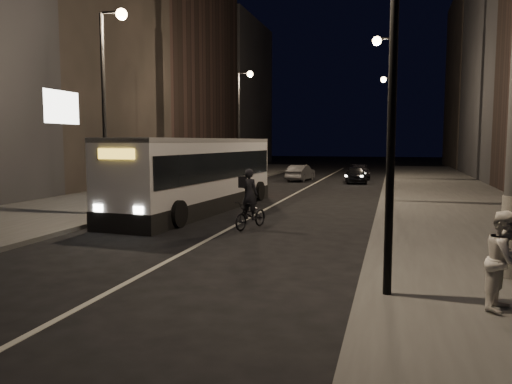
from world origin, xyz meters
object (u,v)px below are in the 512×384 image
Objects in this scene: streetlight_right_near at (379,22)px; streetlight_left_far at (242,111)px; city_bus at (198,172)px; cyclist_on_bicycle at (251,209)px; streetlight_right_far at (391,113)px; car_mid at (300,173)px; streetlight_left_near at (109,85)px; streetlight_right_mid at (389,96)px; car_near at (356,174)px; car_far at (359,172)px; pedestrian_woman at (505,260)px.

streetlight_right_near and streetlight_left_far have the same top height.
city_bus is 5.37m from cyclist_on_bicycle.
streetlight_right_far reaches higher than car_mid.
streetlight_left_near reaches higher than car_mid.
streetlight_right_mid reaches higher than car_mid.
city_bus is (-8.15, 11.03, -3.58)m from streetlight_right_near.
car_mid is (1.36, 18.16, -1.15)m from city_bus.
streetlight_right_near is at bearing -90.00° from streetlight_right_far.
car_near is (-2.40, -3.59, -4.72)m from streetlight_right_far.
cyclist_on_bicycle reaches higher than car_far.
car_far is (-2.41, 16.37, -4.77)m from streetlight_right_mid.
streetlight_right_far is at bearing 29.36° from streetlight_left_far.
car_mid reaches higher than car_far.
car_near is (5.75, 17.38, -1.14)m from city_bus.
city_bus is 3.02× the size of car_far.
streetlight_right_near is at bearing -92.55° from car_near.
car_mid is at bearing 90.12° from city_bus.
pedestrian_woman reaches higher than car_far.
car_far is at bearing 82.69° from car_near.
streetlight_left_near is at bearing -170.82° from cyclist_on_bicycle.
streetlight_right_near reaches higher than car_far.
streetlight_left_far reaches higher than city_bus.
cyclist_on_bicycle is at bearing 122.57° from streetlight_right_near.
streetlight_right_mid is 3.73× the size of cyclist_on_bicycle.
streetlight_right_mid and streetlight_left_far have the same top height.
streetlight_right_near is at bearing -90.00° from streetlight_right_mid.
streetlight_left_near is 1.00× the size of streetlight_left_far.
streetlight_right_near reaches higher than car_mid.
cyclist_on_bicycle reaches higher than car_near.
car_far is (8.26, 24.37, -4.77)m from streetlight_left_near.
streetlight_right_mid is at bearing 124.71° from car_mid.
streetlight_left_far is 9.82m from car_near.
streetlight_right_far is at bearing 90.00° from streetlight_right_near.
streetlight_left_far is 2.00× the size of car_far.
streetlight_right_mid is 1.00× the size of streetlight_right_far.
streetlight_left_far is (-10.66, 10.00, 0.00)m from streetlight_right_mid.
car_mid is at bearing 41.16° from pedestrian_woman.
city_bus is at bearing -148.60° from streetlight_right_mid.
streetlight_right_near is 14.17m from city_bus.
streetlight_left_near reaches higher than car_near.
city_bus is (2.51, 3.03, -3.58)m from streetlight_left_near.
car_mid is at bearing -157.49° from streetlight_right_far.
streetlight_left_far is (0.00, 18.00, 0.00)m from streetlight_left_near.
streetlight_left_near is at bearing -125.32° from city_bus.
car_near is 0.98× the size of car_mid.
cyclist_on_bicycle is at bearing -100.77° from car_far.
streetlight_right_mid is 2.00× the size of car_far.
car_mid is (3.88, 3.19, -4.73)m from streetlight_left_far.
streetlight_left_near reaches higher than cyclist_on_bicycle.
streetlight_left_far is at bearing 112.30° from streetlight_right_near.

